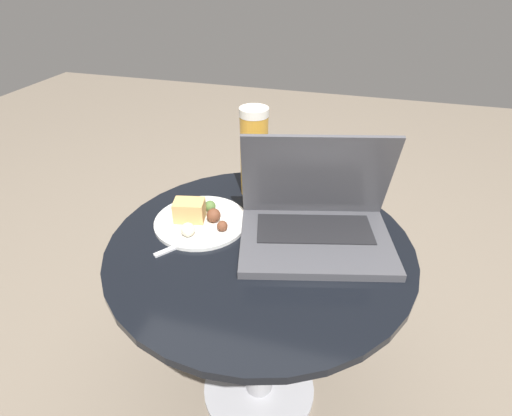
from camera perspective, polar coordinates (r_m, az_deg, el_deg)
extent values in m
plane|color=#726656|center=(1.31, 0.42, -24.39)|extent=(6.00, 6.00, 0.00)
cylinder|color=#9E9EA3|center=(1.30, 0.42, -24.21)|extent=(0.32, 0.32, 0.01)
cylinder|color=#9E9EA3|center=(1.09, 0.48, -16.54)|extent=(0.08, 0.08, 0.52)
cylinder|color=black|center=(0.90, 0.56, -5.35)|extent=(0.68, 0.68, 0.02)
cube|color=white|center=(0.95, -6.28, -2.34)|extent=(0.17, 0.15, 0.00)
cube|color=#47474C|center=(0.89, 8.50, -4.79)|extent=(0.38, 0.30, 0.02)
cube|color=black|center=(0.91, 8.35, -2.95)|extent=(0.28, 0.17, 0.00)
cube|color=#47474C|center=(0.89, 8.61, 4.45)|extent=(0.34, 0.15, 0.22)
cube|color=black|center=(0.89, 8.62, 4.32)|extent=(0.31, 0.14, 0.20)
cylinder|color=gold|center=(1.03, -0.27, 7.47)|extent=(0.07, 0.07, 0.21)
cylinder|color=white|center=(0.99, -0.29, 13.57)|extent=(0.07, 0.07, 0.02)
cylinder|color=silver|center=(0.96, -7.85, -1.91)|extent=(0.22, 0.22, 0.01)
cube|color=tan|center=(0.95, -9.49, -0.34)|extent=(0.08, 0.06, 0.05)
sphere|color=#4C6B33|center=(0.98, -6.58, 0.26)|extent=(0.03, 0.03, 0.03)
sphere|color=beige|center=(0.90, -9.70, -3.06)|extent=(0.03, 0.03, 0.03)
sphere|color=brown|center=(0.91, -4.84, -2.57)|extent=(0.02, 0.02, 0.02)
sphere|color=brown|center=(0.94, -6.07, -1.04)|extent=(0.03, 0.03, 0.03)
cube|color=silver|center=(0.90, -10.52, -5.14)|extent=(0.09, 0.11, 0.00)
cube|color=silver|center=(0.93, -5.42, -3.09)|extent=(0.05, 0.06, 0.00)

